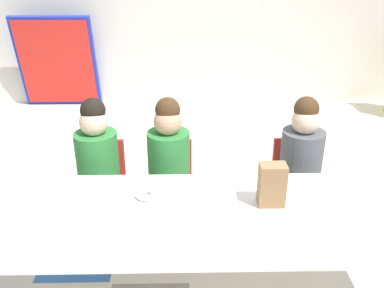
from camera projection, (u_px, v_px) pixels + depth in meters
The scene contains 9 objects.
ground_plane at pixel (222, 215), 2.99m from camera, with size 6.60×5.09×0.02m.
craft_table at pixel (199, 219), 2.05m from camera, with size 2.19×0.77×0.54m.
seated_child_near_camera at pixel (97, 156), 2.58m from camera, with size 0.34×0.34×0.92m.
seated_child_middle_seat at pixel (169, 155), 2.58m from camera, with size 0.33×0.33×0.92m.
seated_child_far_right at pixel (301, 154), 2.60m from camera, with size 0.34×0.34×0.92m.
folded_activity_table at pixel (57, 63), 4.86m from camera, with size 0.90×0.29×1.09m.
paper_bag_brown at pixel (272, 185), 2.06m from camera, with size 0.13×0.09×0.22m, color #9E754C.
paper_plate_near_edge at pixel (147, 197), 2.15m from camera, with size 0.18×0.18×0.01m, color white.
donut_powdered_on_plate at pixel (146, 194), 2.14m from camera, with size 0.12×0.12×0.03m, color white.
Camera 1 is at (-0.26, -2.51, 1.68)m, focal length 39.27 mm.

